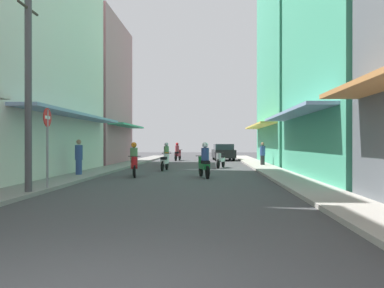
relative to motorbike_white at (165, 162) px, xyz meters
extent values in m
plane|color=#424244|center=(1.28, -1.66, -0.50)|extent=(91.50, 91.50, 0.00)
cube|color=gray|center=(-3.25, -1.66, -0.44)|extent=(1.56, 49.59, 0.12)
cube|color=#ADA89E|center=(5.82, -1.66, -0.44)|extent=(1.56, 49.59, 0.12)
cube|color=silver|center=(-7.03, -4.12, 7.36)|extent=(6.00, 12.29, 15.73)
cube|color=#8CA5CC|center=(-3.53, -4.12, 2.30)|extent=(1.10, 11.06, 0.12)
cube|color=#B7727F|center=(-7.03, 6.79, 4.73)|extent=(6.00, 8.46, 10.47)
cube|color=#4CB28C|center=(-3.53, 6.79, 2.30)|extent=(1.10, 7.62, 0.12)
cube|color=#8CA5CC|center=(6.10, -4.69, 2.30)|extent=(1.10, 9.63, 0.12)
cube|color=#4CB28C|center=(9.60, 7.30, 6.86)|extent=(6.00, 11.57, 14.73)
cube|color=#EFD159|center=(6.10, 7.30, 2.30)|extent=(1.10, 10.41, 0.12)
cylinder|color=black|center=(0.05, 0.57, -0.22)|extent=(0.13, 0.56, 0.56)
cylinder|color=black|center=(-0.06, -0.67, -0.22)|extent=(0.13, 0.56, 0.56)
cube|color=silver|center=(-0.01, -0.10, 0.00)|extent=(0.36, 1.02, 0.24)
cube|color=black|center=(-0.02, -0.30, 0.20)|extent=(0.33, 0.58, 0.14)
cylinder|color=silver|center=(0.04, 0.45, 0.20)|extent=(0.28, 0.28, 0.45)
cylinder|color=black|center=(0.04, 0.45, 0.45)|extent=(0.55, 0.08, 0.03)
cylinder|color=black|center=(-0.80, -4.72, -0.22)|extent=(0.20, 0.56, 0.56)
cylinder|color=black|center=(-1.08, -3.50, -0.22)|extent=(0.20, 0.56, 0.56)
cube|color=red|center=(-0.95, -4.06, 0.00)|extent=(0.50, 1.04, 0.24)
cube|color=black|center=(-0.99, -3.87, 0.20)|extent=(0.40, 0.61, 0.14)
cylinder|color=red|center=(-0.82, -4.60, 0.20)|extent=(0.28, 0.28, 0.45)
cylinder|color=black|center=(-0.82, -4.60, 0.45)|extent=(0.54, 0.15, 0.03)
cylinder|color=#598C59|center=(-0.98, -3.92, 0.55)|extent=(0.34, 0.34, 0.55)
sphere|color=orange|center=(-0.98, -3.92, 0.95)|extent=(0.26, 0.26, 0.26)
cylinder|color=black|center=(2.11, -3.86, -0.22)|extent=(0.22, 0.56, 0.56)
cylinder|color=black|center=(2.42, -5.07, -0.22)|extent=(0.22, 0.56, 0.56)
cube|color=#197233|center=(2.28, -4.52, 0.00)|extent=(0.52, 1.04, 0.24)
cube|color=black|center=(2.33, -4.71, 0.20)|extent=(0.41, 0.61, 0.14)
cylinder|color=#197233|center=(2.14, -3.98, 0.20)|extent=(0.28, 0.28, 0.45)
cylinder|color=black|center=(2.14, -3.98, 0.45)|extent=(0.54, 0.17, 0.03)
cylinder|color=#334C8C|center=(2.32, -4.66, 0.55)|extent=(0.34, 0.34, 0.55)
sphere|color=silver|center=(2.32, -4.66, 0.95)|extent=(0.26, 0.26, 0.26)
cylinder|color=black|center=(3.01, 1.83, -0.22)|extent=(0.23, 0.56, 0.56)
cylinder|color=black|center=(3.34, 3.04, -0.22)|extent=(0.23, 0.56, 0.56)
cube|color=#B2B2B7|center=(3.19, 2.48, 0.00)|extent=(0.54, 1.04, 0.24)
cube|color=black|center=(3.24, 2.68, 0.20)|extent=(0.42, 0.61, 0.14)
cylinder|color=#B2B2B7|center=(3.04, 1.95, 0.20)|extent=(0.28, 0.28, 0.45)
cylinder|color=black|center=(3.04, 1.95, 0.45)|extent=(0.54, 0.18, 0.03)
cylinder|color=black|center=(-0.31, 3.73, -0.22)|extent=(0.16, 0.57, 0.56)
cylinder|color=black|center=(-0.49, 4.97, -0.22)|extent=(0.16, 0.57, 0.56)
cube|color=orange|center=(-0.41, 4.40, 0.00)|extent=(0.43, 1.03, 0.24)
cube|color=black|center=(-0.44, 4.60, 0.20)|extent=(0.36, 0.60, 0.14)
cylinder|color=orange|center=(-0.33, 3.86, 0.20)|extent=(0.28, 0.28, 0.45)
cylinder|color=black|center=(-0.33, 3.86, 0.45)|extent=(0.55, 0.11, 0.03)
cylinder|color=#598C59|center=(-0.43, 4.55, 0.55)|extent=(0.34, 0.34, 0.55)
sphere|color=#B2B2B7|center=(-0.43, 4.55, 0.95)|extent=(0.26, 0.26, 0.26)
cylinder|color=black|center=(-0.21, 13.23, -0.22)|extent=(0.19, 0.56, 0.56)
cylinder|color=black|center=(-0.46, 12.00, -0.22)|extent=(0.19, 0.56, 0.56)
cube|color=maroon|center=(-0.34, 12.57, 0.00)|extent=(0.47, 1.04, 0.24)
cube|color=black|center=(-0.38, 12.37, 0.20)|extent=(0.38, 0.60, 0.14)
cylinder|color=maroon|center=(-0.24, 13.11, 0.20)|extent=(0.28, 0.28, 0.45)
cylinder|color=black|center=(-0.24, 13.11, 0.45)|extent=(0.55, 0.14, 0.03)
cylinder|color=#99333F|center=(-0.37, 12.42, 0.55)|extent=(0.34, 0.34, 0.55)
sphere|color=red|center=(-0.37, 12.42, 0.95)|extent=(0.26, 0.26, 0.26)
cube|color=black|center=(3.66, 13.28, 0.10)|extent=(2.08, 4.23, 0.70)
cube|color=#333D47|center=(3.67, 13.13, 0.65)|extent=(1.76, 2.22, 0.60)
cylinder|color=black|center=(2.81, 14.47, -0.18)|extent=(0.23, 0.65, 0.64)
cylinder|color=black|center=(4.31, 14.59, -0.18)|extent=(0.23, 0.65, 0.64)
cylinder|color=black|center=(3.01, 11.98, -0.18)|extent=(0.23, 0.65, 0.64)
cylinder|color=black|center=(4.51, 12.10, -0.18)|extent=(0.23, 0.65, 0.64)
cylinder|color=#334C8C|center=(-3.37, -4.49, -0.11)|extent=(0.28, 0.28, 0.78)
cylinder|color=#334C8C|center=(-3.37, -4.49, 0.61)|extent=(0.34, 0.34, 0.66)
sphere|color=tan|center=(-3.37, -4.49, 1.08)|extent=(0.22, 0.22, 0.22)
cylinder|color=#262628|center=(5.93, 3.97, -0.14)|extent=(0.28, 0.28, 0.73)
cylinder|color=#334C8C|center=(5.93, 3.97, 0.53)|extent=(0.34, 0.34, 0.61)
sphere|color=#9E7256|center=(5.93, 3.97, 0.98)|extent=(0.22, 0.22, 0.22)
cylinder|color=#4C4C4F|center=(-2.72, -10.82, 2.52)|extent=(0.20, 0.20, 6.05)
cylinder|color=#3F382D|center=(-2.72, -10.82, 4.94)|extent=(0.08, 1.20, 0.08)
cylinder|color=gray|center=(-2.62, -9.71, 0.80)|extent=(0.07, 0.07, 2.60)
cylinder|color=red|center=(-2.62, -9.71, 1.85)|extent=(0.02, 0.60, 0.60)
cube|color=white|center=(-2.62, -9.71, 1.85)|extent=(0.03, 0.40, 0.10)
camera|label=1|loc=(2.58, -22.12, 1.03)|focal=37.27mm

